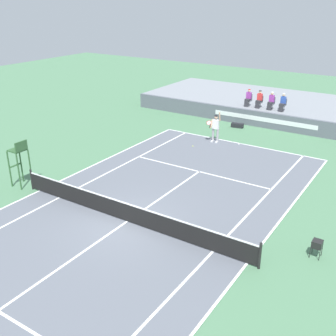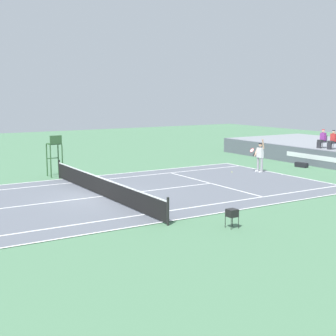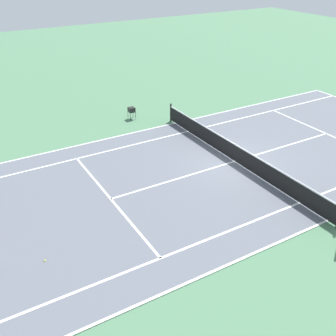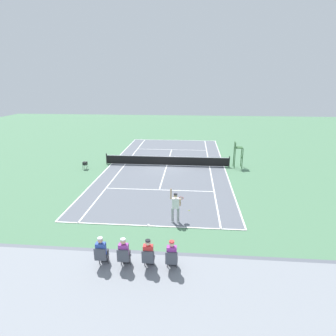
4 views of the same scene
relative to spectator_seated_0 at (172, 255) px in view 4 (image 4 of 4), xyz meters
The scene contains 13 objects.
ground_plane 17.27m from the spectator_seated_0, 84.22° to the right, with size 80.00×80.00×0.00m, color #4C7A56.
court 17.27m from the spectator_seated_0, 84.22° to the right, with size 11.08×23.88×0.03m.
net 17.23m from the spectator_seated_0, 84.22° to the right, with size 11.98×0.10×1.07m.
barrier_wall 2.32m from the spectator_seated_0, 29.72° to the right, with size 22.08×0.25×1.15m.
spectator_seated_0 is the anchor object (origin of this frame).
spectator_seated_1 0.87m from the spectator_seated_0, ahead, with size 0.44×0.60×1.27m.
spectator_seated_2 1.79m from the spectator_seated_0, ahead, with size 0.44×0.60×1.27m.
spectator_seated_3 2.66m from the spectator_seated_0, ahead, with size 0.44×0.60×1.27m.
tennis_player 5.86m from the spectator_seated_0, 87.94° to the right, with size 0.76×0.64×2.08m.
tennis_ball 7.58m from the spectator_seated_0, 94.39° to the right, with size 0.07×0.07×0.07m, color #D1E533.
umpire_chair 17.79m from the spectator_seated_0, 106.08° to the right, with size 0.77×0.77×2.44m.
equipment_bag 2.59m from the spectator_seated_0, 86.27° to the right, with size 0.94×0.46×0.32m.
ball_hopper 17.87m from the spectator_seated_0, 59.02° to the right, with size 0.36×0.36×0.70m.
Camera 4 is at (-2.37, 26.08, 7.99)m, focal length 30.21 mm.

